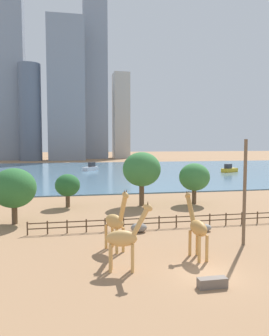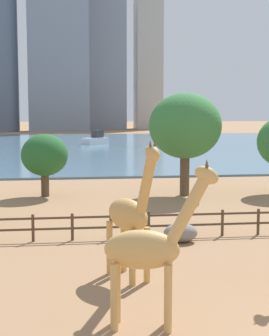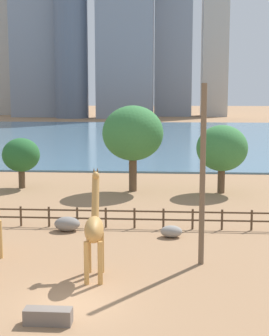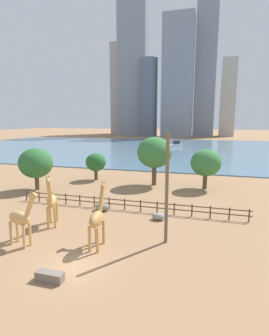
{
  "view_description": "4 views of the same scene",
  "coord_description": "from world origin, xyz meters",
  "px_view_note": "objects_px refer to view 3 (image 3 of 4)",
  "views": [
    {
      "loc": [
        -8.91,
        -19.68,
        8.77
      ],
      "look_at": [
        1.48,
        33.22,
        4.52
      ],
      "focal_mm": 35.0,
      "sensor_mm": 36.0,
      "label": 1
    },
    {
      "loc": [
        -7.56,
        -12.13,
        6.15
      ],
      "look_at": [
        -3.0,
        23.89,
        2.09
      ],
      "focal_mm": 55.0,
      "sensor_mm": 36.0,
      "label": 2
    },
    {
      "loc": [
        3.89,
        -19.73,
        8.67
      ],
      "look_at": [
        0.82,
        24.9,
        1.93
      ],
      "focal_mm": 55.0,
      "sensor_mm": 36.0,
      "label": 3
    },
    {
      "loc": [
        8.51,
        -14.6,
        9.89
      ],
      "look_at": [
        -3.25,
        27.13,
        1.94
      ],
      "focal_mm": 28.0,
      "sensor_mm": 36.0,
      "label": 4
    }
  ],
  "objects_px": {
    "giraffe_young": "(94,228)",
    "boulder_near_fence": "(171,231)",
    "tree_left_small": "(133,134)",
    "tree_left_large": "(21,155)",
    "feeding_trough": "(48,316)",
    "utility_pole": "(203,176)",
    "boulder_by_pole": "(67,224)",
    "tree_right_tall": "(222,148)",
    "boat_sailboat": "(135,130)"
  },
  "relations": [
    {
      "from": "giraffe_young",
      "to": "tree_right_tall",
      "type": "distance_m",
      "value": 22.17
    },
    {
      "from": "giraffe_young",
      "to": "feeding_trough",
      "type": "height_order",
      "value": "giraffe_young"
    },
    {
      "from": "boat_sailboat",
      "to": "feeding_trough",
      "type": "bearing_deg",
      "value": 41.69
    },
    {
      "from": "boulder_near_fence",
      "to": "feeding_trough",
      "type": "bearing_deg",
      "value": -111.28
    },
    {
      "from": "feeding_trough",
      "to": "tree_right_tall",
      "type": "xyz_separation_m",
      "value": [
        8.91,
        25.71,
        3.53
      ]
    },
    {
      "from": "boulder_by_pole",
      "to": "boat_sailboat",
      "type": "distance_m",
      "value": 69.33
    },
    {
      "from": "feeding_trough",
      "to": "tree_left_small",
      "type": "relative_size",
      "value": 0.24
    },
    {
      "from": "boulder_near_fence",
      "to": "tree_left_small",
      "type": "xyz_separation_m",
      "value": [
        -3.32,
        14.11,
        4.67
      ]
    },
    {
      "from": "boulder_by_pole",
      "to": "tree_left_small",
      "type": "height_order",
      "value": "tree_left_small"
    },
    {
      "from": "utility_pole",
      "to": "tree_left_large",
      "type": "height_order",
      "value": "utility_pole"
    },
    {
      "from": "boulder_near_fence",
      "to": "tree_left_large",
      "type": "distance_m",
      "value": 20.17
    },
    {
      "from": "giraffe_young",
      "to": "utility_pole",
      "type": "distance_m",
      "value": 5.94
    },
    {
      "from": "giraffe_young",
      "to": "boulder_by_pole",
      "type": "height_order",
      "value": "giraffe_young"
    },
    {
      "from": "giraffe_young",
      "to": "boat_sailboat",
      "type": "distance_m",
      "value": 77.21
    },
    {
      "from": "tree_right_tall",
      "to": "utility_pole",
      "type": "bearing_deg",
      "value": -98.58
    },
    {
      "from": "boulder_by_pole",
      "to": "giraffe_young",
      "type": "bearing_deg",
      "value": -69.77
    },
    {
      "from": "feeding_trough",
      "to": "boat_sailboat",
      "type": "distance_m",
      "value": 82.2
    },
    {
      "from": "boulder_near_fence",
      "to": "tree_left_large",
      "type": "relative_size",
      "value": 0.29
    },
    {
      "from": "feeding_trough",
      "to": "tree_left_large",
      "type": "bearing_deg",
      "value": 108.11
    },
    {
      "from": "boulder_by_pole",
      "to": "tree_left_large",
      "type": "height_order",
      "value": "tree_left_large"
    },
    {
      "from": "tree_left_small",
      "to": "boat_sailboat",
      "type": "xyz_separation_m",
      "value": [
        -3.6,
        56.17,
        -3.99
      ]
    },
    {
      "from": "tree_right_tall",
      "to": "boulder_near_fence",
      "type": "bearing_deg",
      "value": -107.19
    },
    {
      "from": "tree_left_large",
      "to": "tree_right_tall",
      "type": "height_order",
      "value": "tree_right_tall"
    },
    {
      "from": "boulder_near_fence",
      "to": "feeding_trough",
      "type": "relative_size",
      "value": 0.73
    },
    {
      "from": "boulder_near_fence",
      "to": "feeding_trough",
      "type": "height_order",
      "value": "boulder_near_fence"
    },
    {
      "from": "boulder_near_fence",
      "to": "boulder_by_pole",
      "type": "xyz_separation_m",
      "value": [
        -6.48,
        0.95,
        0.09
      ]
    },
    {
      "from": "tree_left_large",
      "to": "tree_left_small",
      "type": "xyz_separation_m",
      "value": [
        10.07,
        -0.76,
        2.06
      ]
    },
    {
      "from": "boulder_near_fence",
      "to": "tree_left_large",
      "type": "height_order",
      "value": "tree_left_large"
    },
    {
      "from": "boulder_by_pole",
      "to": "tree_right_tall",
      "type": "bearing_deg",
      "value": 50.13
    },
    {
      "from": "boulder_near_fence",
      "to": "boulder_by_pole",
      "type": "bearing_deg",
      "value": 171.66
    },
    {
      "from": "utility_pole",
      "to": "boulder_by_pole",
      "type": "distance_m",
      "value": 10.57
    },
    {
      "from": "boulder_near_fence",
      "to": "tree_left_small",
      "type": "distance_m",
      "value": 15.23
    },
    {
      "from": "boat_sailboat",
      "to": "tree_left_small",
      "type": "bearing_deg",
      "value": 43.76
    },
    {
      "from": "utility_pole",
      "to": "boulder_near_fence",
      "type": "distance_m",
      "value": 6.44
    },
    {
      "from": "tree_left_small",
      "to": "tree_left_large",
      "type": "bearing_deg",
      "value": 175.68
    },
    {
      "from": "boulder_by_pole",
      "to": "tree_left_large",
      "type": "xyz_separation_m",
      "value": [
        -6.9,
        13.92,
        2.52
      ]
    },
    {
      "from": "tree_left_large",
      "to": "boat_sailboat",
      "type": "bearing_deg",
      "value": 83.34
    },
    {
      "from": "tree_left_small",
      "to": "boat_sailboat",
      "type": "bearing_deg",
      "value": 93.66
    },
    {
      "from": "feeding_trough",
      "to": "boat_sailboat",
      "type": "relative_size",
      "value": 0.32
    },
    {
      "from": "boulder_near_fence",
      "to": "boulder_by_pole",
      "type": "relative_size",
      "value": 0.81
    },
    {
      "from": "utility_pole",
      "to": "feeding_trough",
      "type": "bearing_deg",
      "value": -130.3
    },
    {
      "from": "boulder_near_fence",
      "to": "boulder_by_pole",
      "type": "height_order",
      "value": "boulder_by_pole"
    },
    {
      "from": "utility_pole",
      "to": "boulder_by_pole",
      "type": "relative_size",
      "value": 5.63
    },
    {
      "from": "giraffe_young",
      "to": "boulder_near_fence",
      "type": "relative_size",
      "value": 3.78
    },
    {
      "from": "tree_right_tall",
      "to": "tree_left_small",
      "type": "relative_size",
      "value": 0.78
    },
    {
      "from": "boulder_near_fence",
      "to": "tree_right_tall",
      "type": "height_order",
      "value": "tree_right_tall"
    },
    {
      "from": "utility_pole",
      "to": "feeding_trough",
      "type": "height_order",
      "value": "utility_pole"
    },
    {
      "from": "tree_left_large",
      "to": "feeding_trough",
      "type": "bearing_deg",
      "value": -71.89
    },
    {
      "from": "utility_pole",
      "to": "tree_left_small",
      "type": "height_order",
      "value": "utility_pole"
    },
    {
      "from": "boulder_near_fence",
      "to": "tree_right_tall",
      "type": "xyz_separation_m",
      "value": [
        4.28,
        13.82,
        3.48
      ]
    }
  ]
}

